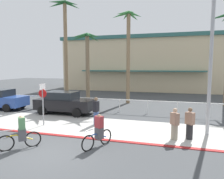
% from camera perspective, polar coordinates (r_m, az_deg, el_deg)
% --- Properties ---
extents(ground_plane, '(80.00, 80.00, 0.00)m').
position_cam_1_polar(ground_plane, '(18.05, -0.20, -5.08)').
color(ground_plane, '#424447').
extents(sidewalk_strip, '(44.00, 4.00, 0.02)m').
position_cam_1_polar(sidewalk_strip, '(12.72, -7.39, -9.95)').
color(sidewalk_strip, beige).
rests_on(sidewalk_strip, ground).
extents(curb_paint, '(44.00, 0.24, 0.03)m').
position_cam_1_polar(curb_paint, '(10.99, -11.55, -12.64)').
color(curb_paint, maroon).
rests_on(curb_paint, ground).
extents(building_backdrop, '(24.89, 11.30, 8.09)m').
position_cam_1_polar(building_backdrop, '(34.20, 9.14, 7.05)').
color(building_backdrop, beige).
rests_on(building_backdrop, ground).
extents(rail_fence, '(24.13, 0.08, 1.04)m').
position_cam_1_polar(rail_fence, '(16.49, -1.61, -3.22)').
color(rail_fence, white).
rests_on(rail_fence, ground).
extents(stop_sign_bike_lane, '(0.52, 0.56, 2.56)m').
position_cam_1_polar(stop_sign_bike_lane, '(13.03, -18.71, -2.34)').
color(stop_sign_bike_lane, gray).
rests_on(stop_sign_bike_lane, ground).
extents(streetlight_curb, '(0.24, 2.54, 7.50)m').
position_cam_1_polar(streetlight_curb, '(11.37, 26.08, 9.28)').
color(streetlight_curb, '#9EA0A5').
rests_on(streetlight_curb, ground).
extents(palm_tree_0, '(3.23, 3.39, 10.00)m').
position_cam_1_polar(palm_tree_0, '(21.48, -12.89, 15.62)').
color(palm_tree_0, '#846B4C').
rests_on(palm_tree_0, ground).
extents(palm_tree_1, '(2.87, 2.97, 6.61)m').
position_cam_1_polar(palm_tree_1, '(18.88, -6.99, 10.11)').
color(palm_tree_1, '#756047').
rests_on(palm_tree_1, ground).
extents(palm_tree_2, '(2.96, 3.07, 8.84)m').
position_cam_1_polar(palm_tree_2, '(20.24, 4.47, 13.89)').
color(palm_tree_2, '#846B4C').
rests_on(palm_tree_2, ground).
extents(car_blue_0, '(4.40, 2.02, 1.69)m').
position_cam_1_polar(car_blue_0, '(19.77, -28.69, -2.30)').
color(car_blue_0, '#284793').
rests_on(car_blue_0, ground).
extents(car_black_1, '(4.40, 2.02, 1.69)m').
position_cam_1_polar(car_black_1, '(16.09, -13.16, -3.49)').
color(car_black_1, black).
rests_on(car_black_1, ground).
extents(cyclist_blue_0, '(0.87, 1.65, 1.50)m').
position_cam_1_polar(cyclist_blue_0, '(9.33, -3.81, -11.59)').
color(cyclist_blue_0, black).
rests_on(cyclist_blue_0, ground).
extents(cyclist_yellow_1, '(1.37, 1.28, 1.50)m').
position_cam_1_polar(cyclist_yellow_1, '(9.95, -23.99, -10.98)').
color(cyclist_yellow_1, black).
rests_on(cyclist_yellow_1, ground).
extents(pedestrian_0, '(0.47, 0.46, 1.60)m').
position_cam_1_polar(pedestrian_0, '(10.87, 20.79, -9.19)').
color(pedestrian_0, '#232326').
rests_on(pedestrian_0, ground).
extents(pedestrian_1, '(0.36, 0.43, 1.73)m').
position_cam_1_polar(pedestrian_1, '(12.69, -4.44, -6.28)').
color(pedestrian_1, '#384C7A').
rests_on(pedestrian_1, ground).
extents(pedestrian_2, '(0.45, 0.48, 1.58)m').
position_cam_1_polar(pedestrian_2, '(10.59, 17.01, -9.52)').
color(pedestrian_2, gray).
rests_on(pedestrian_2, ground).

